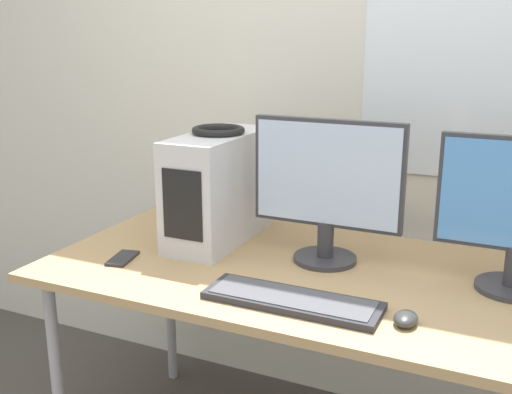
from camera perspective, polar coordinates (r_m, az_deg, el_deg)
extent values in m
cube|color=beige|center=(2.29, 12.31, 11.23)|extent=(8.00, 0.06, 2.70)
cube|color=tan|center=(1.90, 7.54, -7.60)|extent=(1.85, 0.86, 0.03)
cylinder|color=#99999E|center=(2.20, -18.40, -16.31)|extent=(0.04, 0.04, 0.75)
cylinder|color=#99999E|center=(2.68, -8.18, -9.69)|extent=(0.04, 0.04, 0.75)
cube|color=silver|center=(2.13, -3.52, 0.93)|extent=(0.20, 0.50, 0.38)
cube|color=black|center=(1.92, -7.04, -0.77)|extent=(0.14, 0.00, 0.23)
torus|color=black|center=(2.09, -3.61, 6.37)|extent=(0.18, 0.18, 0.02)
cylinder|color=#333338|center=(1.98, 6.58, -5.83)|extent=(0.21, 0.21, 0.02)
cylinder|color=#333338|center=(1.96, 6.64, -4.00)|extent=(0.05, 0.05, 0.12)
cube|color=#333338|center=(1.90, 6.84, 2.25)|extent=(0.49, 0.03, 0.34)
cube|color=silver|center=(1.88, 6.69, 2.15)|extent=(0.46, 0.00, 0.32)
cylinder|color=#333338|center=(1.91, 23.16, -7.93)|extent=(0.21, 0.21, 0.02)
cube|color=#28282D|center=(1.67, 3.45, -9.82)|extent=(0.49, 0.16, 0.02)
cube|color=#47474C|center=(1.67, 3.46, -9.46)|extent=(0.45, 0.13, 0.00)
ellipsoid|color=#2D2D2D|center=(1.61, 14.07, -11.17)|extent=(0.06, 0.09, 0.03)
cube|color=#232328|center=(2.03, -12.58, -5.72)|extent=(0.09, 0.14, 0.01)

